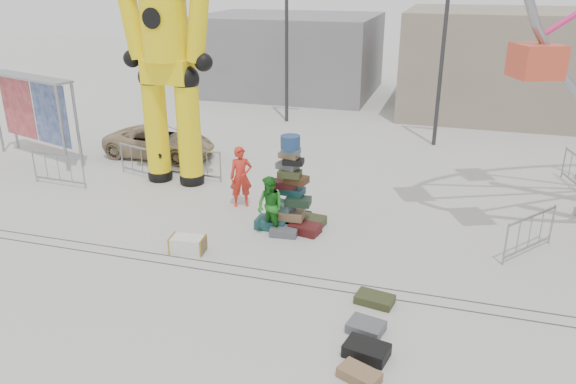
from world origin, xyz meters
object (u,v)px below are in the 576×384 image
(banner_scaffold, at_px, (31,97))
(pedestrian_green, at_px, (270,207))
(pedestrian_red, at_px, (241,177))
(lamp_post_right, at_px, (447,33))
(barricade_wheel_back, at_px, (576,172))
(lamp_post_left, at_px, (289,24))
(suitcase_tower, at_px, (291,203))
(barricade_dummy_a, at_px, (59,170))
(crash_test_dummy, at_px, (167,53))
(pedestrian_black, at_px, (154,153))
(barricade_dummy_c, at_px, (194,164))
(steamer_trunk, at_px, (188,244))
(barricade_dummy_b, at_px, (142,162))
(parked_suv, at_px, (160,142))
(barricade_wheel_front, at_px, (530,234))

(banner_scaffold, relative_size, pedestrian_green, 2.64)
(pedestrian_green, bearing_deg, pedestrian_red, 160.07)
(lamp_post_right, xyz_separation_m, pedestrian_green, (-3.89, -10.09, -3.65))
(barricade_wheel_back, bearing_deg, lamp_post_left, -130.97)
(lamp_post_right, distance_m, pedestrian_red, 10.57)
(pedestrian_red, relative_size, pedestrian_green, 1.12)
(lamp_post_right, xyz_separation_m, barricade_wheel_back, (4.66, -3.76, -3.93))
(suitcase_tower, relative_size, barricade_dummy_a, 1.34)
(crash_test_dummy, bearing_deg, pedestrian_black, -179.82)
(suitcase_tower, distance_m, barricade_dummy_c, 5.14)
(suitcase_tower, bearing_deg, crash_test_dummy, 156.60)
(crash_test_dummy, relative_size, banner_scaffold, 1.87)
(lamp_post_right, distance_m, pedestrian_green, 11.41)
(suitcase_tower, xyz_separation_m, barricade_wheel_back, (8.16, 5.70, -0.20))
(lamp_post_right, relative_size, banner_scaffold, 1.82)
(steamer_trunk, bearing_deg, barricade_dummy_b, 124.48)
(barricade_dummy_b, distance_m, parked_suv, 2.31)
(barricade_wheel_front, height_order, pedestrian_red, pedestrian_red)
(lamp_post_left, bearing_deg, barricade_dummy_c, -95.22)
(pedestrian_black, bearing_deg, barricade_wheel_front, -152.10)
(barricade_dummy_c, xyz_separation_m, pedestrian_red, (2.41, -1.73, 0.38))
(barricade_wheel_back, bearing_deg, banner_scaffold, -97.18)
(banner_scaffold, bearing_deg, barricade_wheel_front, 7.77)
(lamp_post_left, xyz_separation_m, steamer_trunk, (1.41, -13.64, -4.28))
(lamp_post_left, distance_m, barricade_dummy_b, 10.15)
(barricade_wheel_front, height_order, pedestrian_black, pedestrian_black)
(lamp_post_right, distance_m, barricade_wheel_back, 7.17)
(barricade_dummy_a, bearing_deg, pedestrian_black, 30.25)
(pedestrian_black, bearing_deg, lamp_post_right, -103.66)
(suitcase_tower, height_order, barricade_dummy_c, suitcase_tower)
(crash_test_dummy, bearing_deg, barricade_dummy_c, 40.16)
(lamp_post_left, height_order, barricade_dummy_a, lamp_post_left)
(barricade_dummy_a, xyz_separation_m, barricade_dummy_c, (4.07, 1.86, 0.00))
(barricade_dummy_a, xyz_separation_m, pedestrian_green, (7.97, -1.58, 0.28))
(lamp_post_left, bearing_deg, crash_test_dummy, -98.14)
(barricade_dummy_b, bearing_deg, barricade_dummy_a, -129.47)
(lamp_post_right, height_order, lamp_post_left, same)
(steamer_trunk, distance_m, pedestrian_green, 2.39)
(lamp_post_right, relative_size, barricade_dummy_c, 4.00)
(barricade_wheel_back, bearing_deg, barricade_dummy_a, -88.64)
(pedestrian_red, bearing_deg, banner_scaffold, 140.12)
(barricade_dummy_c, bearing_deg, steamer_trunk, -63.47)
(lamp_post_left, bearing_deg, steamer_trunk, -84.12)
(barricade_wheel_back, height_order, pedestrian_red, pedestrian_red)
(barricade_dummy_b, bearing_deg, parked_suv, 119.39)
(pedestrian_black, distance_m, parked_suv, 2.58)
(barricade_dummy_b, distance_m, barricade_wheel_back, 14.64)
(steamer_trunk, height_order, barricade_wheel_front, barricade_wheel_front)
(crash_test_dummy, bearing_deg, banner_scaffold, 174.08)
(pedestrian_black, bearing_deg, barricade_dummy_c, -124.40)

